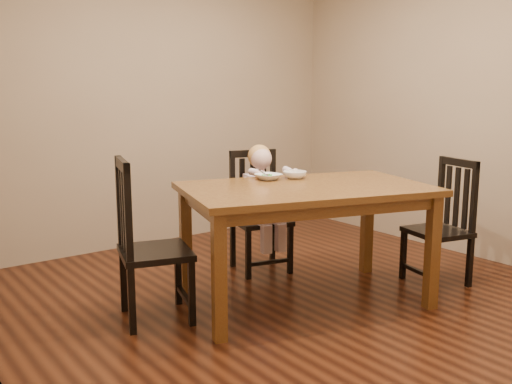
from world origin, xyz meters
TOP-DOWN VIEW (x-y plane):
  - room at (0.00, 0.00)m, footprint 4.01×4.01m
  - dining_table at (0.03, -0.09)m, footprint 1.89×1.45m
  - chair_child at (0.23, 0.70)m, footprint 0.52×0.50m
  - chair_left at (-1.01, 0.28)m, footprint 0.55×0.57m
  - chair_right at (1.16, -0.43)m, footprint 0.49×0.50m
  - toddler at (0.21, 0.65)m, footprint 0.42×0.48m
  - bowl_peas at (-0.02, 0.26)m, footprint 0.20×0.20m
  - bowl_veg at (0.18, 0.20)m, footprint 0.19×0.19m
  - fork at (-0.06, 0.25)m, footprint 0.03×0.12m

SIDE VIEW (x-z plane):
  - chair_right at x=1.16m, z-range -0.02..0.95m
  - chair_child at x=0.23m, z-range -0.02..0.97m
  - chair_left at x=-1.01m, z-range -0.02..1.05m
  - toddler at x=0.21m, z-range 0.34..0.91m
  - dining_table at x=0.03m, z-range 0.32..1.16m
  - bowl_peas at x=-0.02m, z-range 0.84..0.88m
  - bowl_veg at x=0.18m, z-range 0.84..0.89m
  - fork at x=-0.06m, z-range 0.86..0.91m
  - room at x=0.00m, z-range 0.00..2.71m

